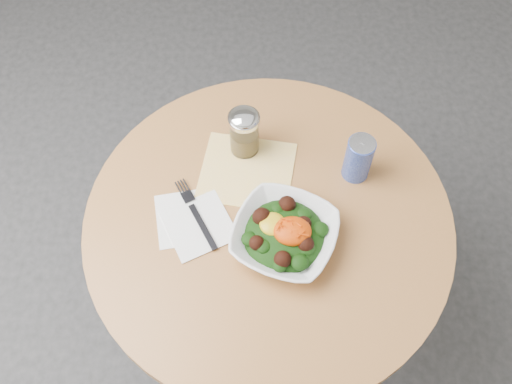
# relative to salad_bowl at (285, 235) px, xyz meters

# --- Properties ---
(ground) EXTENTS (6.00, 6.00, 0.00)m
(ground) POSITION_rel_salad_bowl_xyz_m (-0.03, 0.06, -0.78)
(ground) COLOR #2C2C2E
(ground) RESTS_ON ground
(table) EXTENTS (0.90, 0.90, 0.75)m
(table) POSITION_rel_salad_bowl_xyz_m (-0.03, 0.06, -0.23)
(table) COLOR black
(table) RESTS_ON ground
(cloth_napkin) EXTENTS (0.27, 0.25, 0.00)m
(cloth_napkin) POSITION_rel_salad_bowl_xyz_m (-0.08, 0.20, -0.03)
(cloth_napkin) COLOR #F3AA0C
(cloth_napkin) RESTS_ON table
(paper_napkins) EXTENTS (0.21, 0.21, 0.00)m
(paper_napkins) POSITION_rel_salad_bowl_xyz_m (-0.22, 0.06, -0.03)
(paper_napkins) COLOR white
(paper_napkins) RESTS_ON table
(salad_bowl) EXTENTS (0.31, 0.31, 0.09)m
(salad_bowl) POSITION_rel_salad_bowl_xyz_m (0.00, 0.00, 0.00)
(salad_bowl) COLOR white
(salad_bowl) RESTS_ON table
(fork) EXTENTS (0.11, 0.20, 0.00)m
(fork) POSITION_rel_salad_bowl_xyz_m (-0.21, 0.08, -0.03)
(fork) COLOR black
(fork) RESTS_ON table
(spice_shaker) EXTENTS (0.08, 0.08, 0.14)m
(spice_shaker) POSITION_rel_salad_bowl_xyz_m (-0.09, 0.27, 0.04)
(spice_shaker) COLOR silver
(spice_shaker) RESTS_ON table
(beverage_can) EXTENTS (0.07, 0.07, 0.13)m
(beverage_can) POSITION_rel_salad_bowl_xyz_m (0.19, 0.19, 0.03)
(beverage_can) COLOR #0D1C97
(beverage_can) RESTS_ON table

